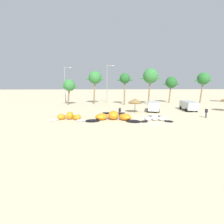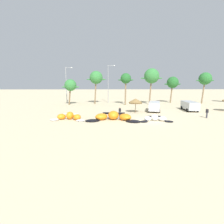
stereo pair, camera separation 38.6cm
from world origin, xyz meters
name	(u,v)px [view 2 (the right image)]	position (x,y,z in m)	size (l,w,h in m)	color
ground_plane	(149,121)	(0.00, 0.00, 0.00)	(260.00, 260.00, 0.00)	beige
kite_far_left	(69,117)	(-12.02, 1.09, 0.45)	(5.62, 3.06, 1.18)	white
kite_left	(113,117)	(-5.30, 0.68, 0.51)	(8.44, 4.32, 1.32)	black
kite_left_of_center	(155,119)	(0.86, -0.21, 0.35)	(5.12, 2.35, 0.91)	black
beach_umbrella_near_van	(136,101)	(-0.88, 7.29, 2.22)	(2.60, 2.60, 2.68)	brown
parked_van	(189,105)	(10.49, 9.46, 1.09)	(2.66, 5.55, 1.84)	#B2B7BC
parked_car_second	(154,106)	(3.11, 8.74, 1.09)	(3.32, 5.52, 1.84)	silver
person_near_kites	(120,112)	(-4.13, 3.15, 0.82)	(0.36, 0.24, 1.62)	#383842
person_by_umbrellas	(207,113)	(9.73, 1.77, 0.82)	(0.36, 0.24, 1.62)	#383842
palm_leftmost	(70,85)	(-15.49, 19.73, 4.93)	(4.47, 2.98, 6.49)	brown
palm_left	(96,78)	(-9.08, 21.47, 6.88)	(5.08, 3.39, 8.67)	#7F6647
palm_left_of_gap	(126,79)	(-1.50, 19.26, 6.53)	(3.94, 2.63, 8.00)	#7F6647
palm_center_left	(152,76)	(5.13, 19.72, 7.24)	(5.70, 3.80, 9.22)	#7F6647
palm_center_right	(173,83)	(12.01, 23.38, 5.63)	(4.78, 3.19, 7.30)	#7F6647
palm_right_of_gap	(205,79)	(19.89, 21.24, 6.61)	(4.92, 3.28, 8.34)	#7F6647
lamppost_west	(67,83)	(-17.20, 23.29, 5.45)	(1.96, 0.24, 9.78)	gray
lamppost_west_center	(109,82)	(-5.76, 24.44, 5.80)	(2.08, 0.24, 10.43)	gray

